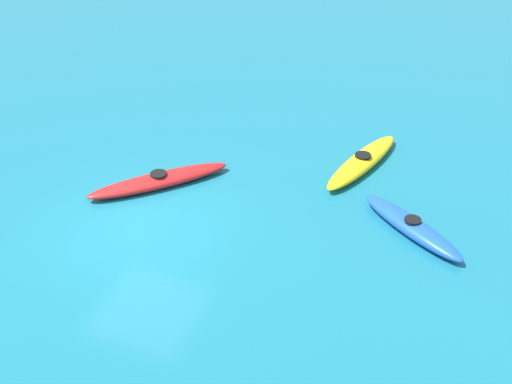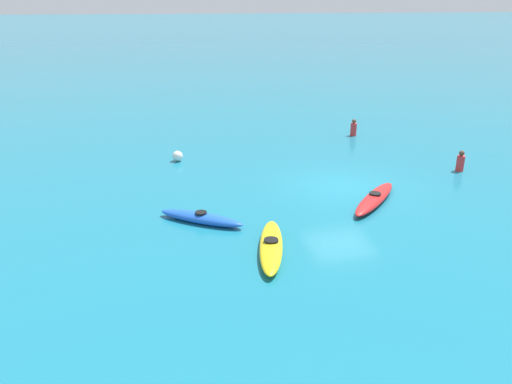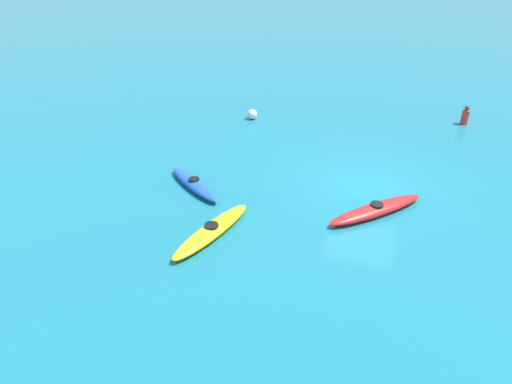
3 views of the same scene
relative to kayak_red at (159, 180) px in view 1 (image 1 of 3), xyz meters
name	(u,v)px [view 1 (image 1 of 3)]	position (x,y,z in m)	size (l,w,h in m)	color
ground_plane	(140,229)	(1.76, 0.44, -0.16)	(600.00, 600.00, 0.00)	#19728C
kayak_red	(159,180)	(0.00, 0.00, 0.00)	(3.04, 2.94, 0.37)	red
kayak_yellow	(362,162)	(-2.69, 4.48, 0.00)	(3.40, 1.53, 0.37)	yellow
kayak_blue	(412,227)	(-0.28, 6.14, 0.00)	(2.18, 2.71, 0.37)	blue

